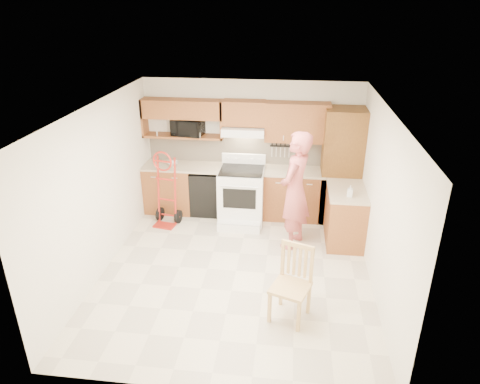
% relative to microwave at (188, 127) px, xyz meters
% --- Properties ---
extents(floor, '(4.00, 4.50, 0.02)m').
position_rel_microwave_xyz_m(floor, '(1.16, -2.08, -1.66)').
color(floor, beige).
rests_on(floor, ground).
extents(ceiling, '(4.00, 4.50, 0.02)m').
position_rel_microwave_xyz_m(ceiling, '(1.16, -2.08, 0.86)').
color(ceiling, white).
rests_on(ceiling, ground).
extents(wall_back, '(4.00, 0.02, 2.50)m').
position_rel_microwave_xyz_m(wall_back, '(1.16, 0.17, -0.40)').
color(wall_back, silver).
rests_on(wall_back, ground).
extents(wall_front, '(4.00, 0.02, 2.50)m').
position_rel_microwave_xyz_m(wall_front, '(1.16, -4.34, -0.40)').
color(wall_front, silver).
rests_on(wall_front, ground).
extents(wall_left, '(0.02, 4.50, 2.50)m').
position_rel_microwave_xyz_m(wall_left, '(-0.85, -2.08, -0.40)').
color(wall_left, silver).
rests_on(wall_left, ground).
extents(wall_right, '(0.02, 4.50, 2.50)m').
position_rel_microwave_xyz_m(wall_right, '(3.17, -2.08, -0.40)').
color(wall_right, silver).
rests_on(wall_right, ground).
extents(backsplash, '(3.92, 0.03, 0.55)m').
position_rel_microwave_xyz_m(backsplash, '(1.16, 0.15, -0.45)').
color(backsplash, beige).
rests_on(backsplash, wall_back).
extents(lower_cab_left, '(0.90, 0.60, 0.90)m').
position_rel_microwave_xyz_m(lower_cab_left, '(-0.39, -0.14, -1.20)').
color(lower_cab_left, brown).
rests_on(lower_cab_left, ground).
extents(dishwasher, '(0.60, 0.60, 0.85)m').
position_rel_microwave_xyz_m(dishwasher, '(0.36, -0.14, -1.22)').
color(dishwasher, black).
rests_on(dishwasher, ground).
extents(lower_cab_right, '(1.14, 0.60, 0.90)m').
position_rel_microwave_xyz_m(lower_cab_right, '(1.99, -0.14, -1.20)').
color(lower_cab_right, brown).
rests_on(lower_cab_right, ground).
extents(countertop_left, '(1.50, 0.63, 0.04)m').
position_rel_microwave_xyz_m(countertop_left, '(-0.09, -0.13, -0.73)').
color(countertop_left, '#BBAC8D').
rests_on(countertop_left, lower_cab_left).
extents(countertop_right, '(1.14, 0.63, 0.04)m').
position_rel_microwave_xyz_m(countertop_right, '(1.99, -0.13, -0.73)').
color(countertop_right, '#BBAC8D').
rests_on(countertop_right, lower_cab_right).
extents(cab_return_right, '(0.60, 1.00, 0.90)m').
position_rel_microwave_xyz_m(cab_return_right, '(2.86, -0.94, -1.20)').
color(cab_return_right, brown).
rests_on(cab_return_right, ground).
extents(countertop_return, '(0.63, 1.00, 0.04)m').
position_rel_microwave_xyz_m(countertop_return, '(2.86, -0.94, -0.73)').
color(countertop_return, '#BBAC8D').
rests_on(countertop_return, cab_return_right).
extents(pantry_tall, '(0.70, 0.60, 2.10)m').
position_rel_microwave_xyz_m(pantry_tall, '(2.81, -0.14, -0.60)').
color(pantry_tall, brown).
rests_on(pantry_tall, ground).
extents(upper_cab_left, '(1.50, 0.33, 0.34)m').
position_rel_microwave_xyz_m(upper_cab_left, '(-0.09, 0.00, 0.33)').
color(upper_cab_left, brown).
rests_on(upper_cab_left, wall_back).
extents(upper_shelf_mw, '(1.50, 0.33, 0.04)m').
position_rel_microwave_xyz_m(upper_shelf_mw, '(-0.09, 0.00, -0.18)').
color(upper_shelf_mw, brown).
rests_on(upper_shelf_mw, wall_back).
extents(upper_cab_center, '(0.76, 0.33, 0.44)m').
position_rel_microwave_xyz_m(upper_cab_center, '(1.04, 0.00, 0.29)').
color(upper_cab_center, brown).
rests_on(upper_cab_center, wall_back).
extents(upper_cab_right, '(1.14, 0.33, 0.70)m').
position_rel_microwave_xyz_m(upper_cab_right, '(1.99, 0.00, 0.15)').
color(upper_cab_right, brown).
rests_on(upper_cab_right, wall_back).
extents(range_hood, '(0.76, 0.46, 0.14)m').
position_rel_microwave_xyz_m(range_hood, '(1.04, -0.06, -0.02)').
color(range_hood, white).
rests_on(range_hood, wall_back).
extents(knife_strip, '(0.40, 0.05, 0.29)m').
position_rel_microwave_xyz_m(knife_strip, '(1.71, 0.12, -0.41)').
color(knife_strip, black).
rests_on(knife_strip, backsplash).
extents(microwave, '(0.61, 0.45, 0.31)m').
position_rel_microwave_xyz_m(microwave, '(0.00, 0.00, 0.00)').
color(microwave, black).
rests_on(microwave, upper_shelf_mw).
extents(range, '(0.81, 1.06, 1.19)m').
position_rel_microwave_xyz_m(range, '(1.05, -0.45, -1.05)').
color(range, white).
rests_on(range, ground).
extents(person, '(0.71, 0.84, 1.97)m').
position_rel_microwave_xyz_m(person, '(2.00, -1.18, -0.66)').
color(person, '#BD5554').
rests_on(person, ground).
extents(hand_truck, '(0.57, 0.54, 1.27)m').
position_rel_microwave_xyz_m(hand_truck, '(-0.30, -0.74, -1.01)').
color(hand_truck, '#B4261A').
rests_on(hand_truck, ground).
extents(dining_chair, '(0.59, 0.62, 1.01)m').
position_rel_microwave_xyz_m(dining_chair, '(1.99, -3.05, -1.14)').
color(dining_chair, tan).
rests_on(dining_chair, ground).
extents(soap_bottle, '(0.10, 0.10, 0.19)m').
position_rel_microwave_xyz_m(soap_bottle, '(2.86, -1.19, -0.61)').
color(soap_bottle, white).
rests_on(soap_bottle, countertop_return).
extents(bowl, '(0.24, 0.24, 0.05)m').
position_rel_microwave_xyz_m(bowl, '(-0.29, -0.13, -0.68)').
color(bowl, white).
rests_on(bowl, countertop_left).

